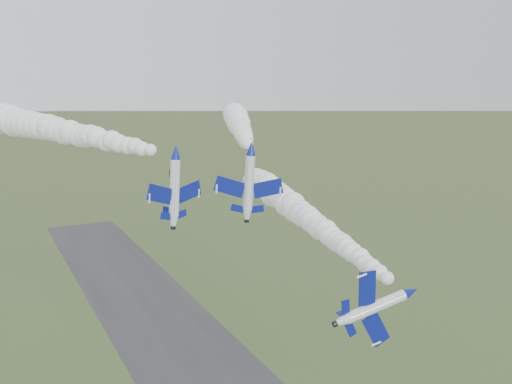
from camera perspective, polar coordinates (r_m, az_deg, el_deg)
jet_lead at (r=73.61m, az=15.29°, el=-9.62°), size 4.42×11.98×9.57m
smoke_trail_jet_lead at (r=101.46m, az=4.97°, el=-2.46°), size 14.35×62.57×5.86m
jet_pair_left at (r=81.41m, az=-7.98°, el=3.98°), size 10.11×11.59×3.04m
smoke_trail_jet_pair_left at (r=104.05m, az=-19.34°, el=5.90°), size 26.85×51.23×5.93m
jet_pair_right at (r=87.19m, az=-0.48°, el=4.40°), size 10.72×12.39×3.18m
smoke_trail_jet_pair_right at (r=117.45m, az=-1.63°, el=6.69°), size 23.98×54.05×5.64m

